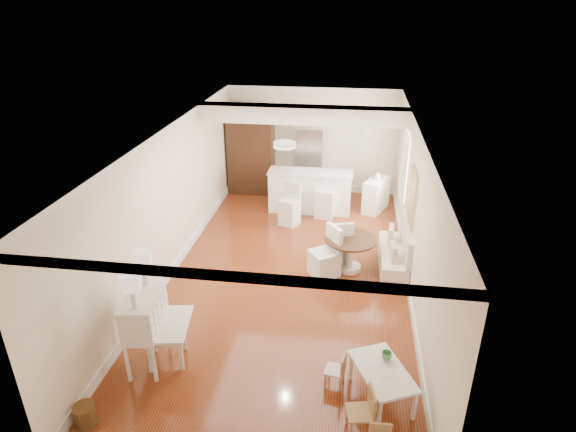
% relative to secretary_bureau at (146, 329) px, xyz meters
% --- Properties ---
extents(room, '(9.00, 9.04, 2.82)m').
position_rel_secretary_bureau_xyz_m(room, '(1.74, 2.98, 1.40)').
color(room, brown).
rests_on(room, ground).
extents(secretary_bureau, '(1.04, 1.06, 1.16)m').
position_rel_secretary_bureau_xyz_m(secretary_bureau, '(0.00, 0.00, 0.00)').
color(secretary_bureau, white).
rests_on(secretary_bureau, ground).
extents(gustavian_armchair, '(0.69, 0.69, 0.99)m').
position_rel_secretary_bureau_xyz_m(gustavian_armchair, '(0.27, 0.05, -0.09)').
color(gustavian_armchair, silver).
rests_on(gustavian_armchair, ground).
extents(wicker_basket, '(0.34, 0.34, 0.28)m').
position_rel_secretary_bureau_xyz_m(wicker_basket, '(-0.35, -1.20, -0.44)').
color(wicker_basket, brown).
rests_on(wicker_basket, ground).
extents(kids_table, '(0.94, 1.13, 0.49)m').
position_rel_secretary_bureau_xyz_m(kids_table, '(3.35, -0.27, -0.34)').
color(kids_table, white).
rests_on(kids_table, ground).
extents(kids_chair_a, '(0.38, 0.38, 0.66)m').
position_rel_secretary_bureau_xyz_m(kids_chair_a, '(3.07, -0.86, -0.25)').
color(kids_chair_a, '#9D7947').
rests_on(kids_chair_a, ground).
extents(kids_chair_b, '(0.31, 0.31, 0.54)m').
position_rel_secretary_bureau_xyz_m(kids_chair_b, '(2.73, -0.11, -0.31)').
color(kids_chair_b, tan).
rests_on(kids_chair_b, ground).
extents(banquette, '(0.52, 1.60, 0.98)m').
position_rel_secretary_bureau_xyz_m(banquette, '(3.69, 3.16, -0.09)').
color(banquette, silver).
rests_on(banquette, ground).
extents(dining_table, '(1.30, 1.30, 0.69)m').
position_rel_secretary_bureau_xyz_m(dining_table, '(2.85, 3.03, -0.24)').
color(dining_table, '#462716').
rests_on(dining_table, ground).
extents(slip_chair_near, '(0.67, 0.67, 0.99)m').
position_rel_secretary_bureau_xyz_m(slip_chair_near, '(2.37, 2.77, -0.09)').
color(slip_chair_near, white).
rests_on(slip_chair_near, ground).
extents(slip_chair_far, '(0.56, 0.58, 0.95)m').
position_rel_secretary_bureau_xyz_m(slip_chair_far, '(2.63, 3.32, -0.11)').
color(slip_chair_far, white).
rests_on(slip_chair_far, ground).
extents(breakfast_counter, '(2.05, 0.65, 1.03)m').
position_rel_secretary_bureau_xyz_m(breakfast_counter, '(1.80, 5.76, -0.07)').
color(breakfast_counter, white).
rests_on(breakfast_counter, ground).
extents(bar_stool_left, '(0.52, 0.52, 1.00)m').
position_rel_secretary_bureau_xyz_m(bar_stool_left, '(1.40, 4.91, -0.08)').
color(bar_stool_left, silver).
rests_on(bar_stool_left, ground).
extents(bar_stool_right, '(0.48, 0.48, 1.12)m').
position_rel_secretary_bureau_xyz_m(bar_stool_right, '(2.18, 5.47, -0.02)').
color(bar_stool_right, white).
rests_on(bar_stool_right, ground).
extents(pantry_cabinet, '(1.20, 0.60, 2.30)m').
position_rel_secretary_bureau_xyz_m(pantry_cabinet, '(0.10, 6.84, 0.57)').
color(pantry_cabinet, '#381E11').
rests_on(pantry_cabinet, ground).
extents(fridge, '(0.75, 0.65, 1.80)m').
position_rel_secretary_bureau_xyz_m(fridge, '(2.00, 6.81, 0.32)').
color(fridge, silver).
rests_on(fridge, ground).
extents(sideboard, '(0.70, 0.95, 0.83)m').
position_rel_secretary_bureau_xyz_m(sideboard, '(3.42, 6.00, -0.17)').
color(sideboard, white).
rests_on(sideboard, ground).
extents(pencil_cup, '(0.17, 0.17, 0.11)m').
position_rel_secretary_bureau_xyz_m(pencil_cup, '(3.40, -0.04, -0.04)').
color(pencil_cup, '#5FA466').
rests_on(pencil_cup, kids_table).
extents(branch_vase, '(0.22, 0.22, 0.19)m').
position_rel_secretary_bureau_xyz_m(branch_vase, '(3.43, 6.01, 0.34)').
color(branch_vase, white).
rests_on(branch_vase, sideboard).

